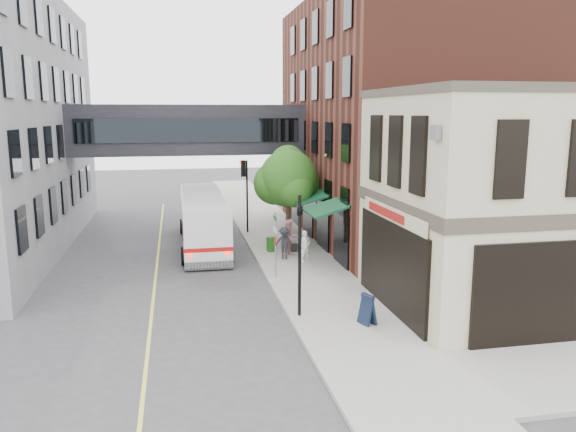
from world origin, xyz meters
name	(u,v)px	position (x,y,z in m)	size (l,w,h in m)	color
ground	(301,341)	(0.00, 0.00, 0.00)	(120.00, 120.00, 0.00)	#38383A
sidewalk_main	(281,243)	(2.00, 14.00, 0.07)	(4.00, 60.00, 0.15)	gray
corner_building	(516,200)	(8.97, 2.00, 4.21)	(10.19, 8.12, 8.45)	#B5AD8A
brick_building	(408,122)	(9.98, 15.00, 6.99)	(13.76, 18.00, 14.00)	#4E2318
skyway_bridge	(189,130)	(-3.00, 18.00, 6.50)	(14.00, 3.18, 3.00)	black
traffic_signal_near	(299,241)	(0.37, 2.00, 2.98)	(0.44, 0.22, 4.60)	black
traffic_signal_far	(245,182)	(0.26, 17.00, 3.34)	(0.53, 0.28, 4.50)	black
street_sign_pole	(275,239)	(0.39, 7.00, 1.93)	(0.08, 0.75, 3.00)	gray
street_tree	(287,179)	(2.19, 13.22, 3.91)	(3.80, 3.20, 5.60)	#382619
lane_marking	(156,269)	(-5.00, 10.00, 0.01)	(0.12, 40.00, 0.01)	#D8CC4C
bus	(203,218)	(-2.46, 14.35, 1.63)	(2.66, 10.79, 2.90)	silver
pedestrian_a	(305,246)	(2.34, 9.33, 0.95)	(0.58, 0.38, 1.59)	white
pedestrian_b	(290,237)	(1.84, 10.81, 1.10)	(0.92, 0.72, 1.89)	#D38893
pedestrian_c	(284,243)	(1.41, 10.06, 0.99)	(1.08, 0.62, 1.68)	black
newspaper_box	(271,244)	(1.01, 11.76, 0.55)	(0.40, 0.35, 0.79)	#1A5A14
sandwich_board	(367,309)	(2.57, 0.68, 0.70)	(0.39, 0.61, 1.09)	black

